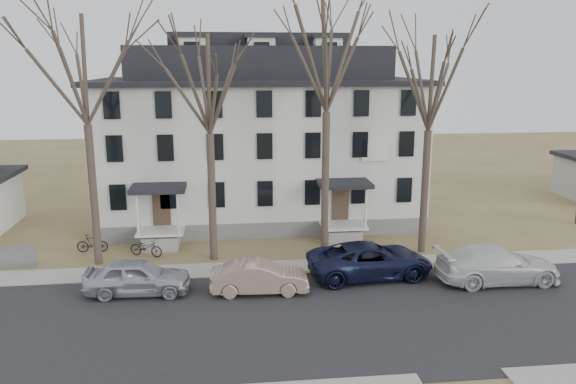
{
  "coord_description": "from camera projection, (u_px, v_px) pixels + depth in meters",
  "views": [
    {
      "loc": [
        -4.19,
        -18.96,
        10.36
      ],
      "look_at": [
        -1.09,
        9.0,
        3.78
      ],
      "focal_mm": 35.0,
      "sensor_mm": 36.0,
      "label": 1
    }
  ],
  "objects": [
    {
      "name": "ground",
      "position": [
        343.0,
        343.0,
        21.16
      ],
      "size": [
        120.0,
        120.0,
        0.0
      ],
      "primitive_type": "plane",
      "color": "olive",
      "rests_on": "ground"
    },
    {
      "name": "main_road",
      "position": [
        333.0,
        319.0,
        23.09
      ],
      "size": [
        120.0,
        10.0,
        0.04
      ],
      "primitive_type": "cube",
      "color": "#27272A",
      "rests_on": "ground"
    },
    {
      "name": "far_sidewalk",
      "position": [
        311.0,
        267.0,
        28.9
      ],
      "size": [
        120.0,
        2.0,
        0.08
      ],
      "primitive_type": "cube",
      "color": "#A09F97",
      "rests_on": "ground"
    },
    {
      "name": "yellow_curb",
      "position": [
        411.0,
        270.0,
        28.57
      ],
      "size": [
        14.0,
        0.25,
        0.06
      ],
      "primitive_type": "cube",
      "color": "gold",
      "rests_on": "ground"
    },
    {
      "name": "boarding_house",
      "position": [
        259.0,
        138.0,
        37.1
      ],
      "size": [
        20.8,
        12.36,
        12.05
      ],
      "color": "slate",
      "rests_on": "ground"
    },
    {
      "name": "tree_far_left",
      "position": [
        83.0,
        61.0,
        27.11
      ],
      "size": [
        8.4,
        8.4,
        13.72
      ],
      "color": "#473B31",
      "rests_on": "ground"
    },
    {
      "name": "tree_mid_left",
      "position": [
        208.0,
        77.0,
        27.92
      ],
      "size": [
        7.8,
        7.8,
        12.74
      ],
      "color": "#473B31",
      "rests_on": "ground"
    },
    {
      "name": "tree_center",
      "position": [
        327.0,
        46.0,
        28.23
      ],
      "size": [
        9.0,
        9.0,
        14.7
      ],
      "color": "#473B31",
      "rests_on": "ground"
    },
    {
      "name": "tree_mid_right",
      "position": [
        431.0,
        76.0,
        29.16
      ],
      "size": [
        7.8,
        7.8,
        12.74
      ],
      "color": "#473B31",
      "rests_on": "ground"
    },
    {
      "name": "car_silver",
      "position": [
        138.0,
        278.0,
        25.38
      ],
      "size": [
        4.82,
        2.11,
        1.62
      ],
      "primitive_type": "imported",
      "rotation": [
        0.0,
        0.0,
        1.53
      ],
      "color": "#B3B4C1",
      "rests_on": "ground"
    },
    {
      "name": "car_tan",
      "position": [
        259.0,
        278.0,
        25.54
      ],
      "size": [
        4.48,
        1.71,
        1.46
      ],
      "primitive_type": "imported",
      "rotation": [
        0.0,
        0.0,
        1.53
      ],
      "color": "gray",
      "rests_on": "ground"
    },
    {
      "name": "car_navy",
      "position": [
        370.0,
        261.0,
        27.4
      ],
      "size": [
        6.3,
        3.32,
        1.69
      ],
      "primitive_type": "imported",
      "rotation": [
        0.0,
        0.0,
        1.66
      ],
      "color": "#131835",
      "rests_on": "ground"
    },
    {
      "name": "car_white",
      "position": [
        497.0,
        265.0,
        26.76
      ],
      "size": [
        5.89,
        2.43,
        1.7
      ],
      "primitive_type": "imported",
      "rotation": [
        0.0,
        0.0,
        1.58
      ],
      "color": "silver",
      "rests_on": "ground"
    },
    {
      "name": "bicycle_left",
      "position": [
        146.0,
        248.0,
        30.33
      ],
      "size": [
        2.0,
        1.33,
        1.0
      ],
      "primitive_type": "imported",
      "rotation": [
        0.0,
        0.0,
        1.18
      ],
      "color": "black",
      "rests_on": "ground"
    },
    {
      "name": "bicycle_right",
      "position": [
        92.0,
        244.0,
        30.97
      ],
      "size": [
        1.71,
        0.5,
        1.02
      ],
      "primitive_type": "imported",
      "rotation": [
        0.0,
        0.0,
        1.56
      ],
      "color": "black",
      "rests_on": "ground"
    }
  ]
}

